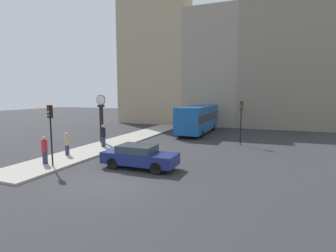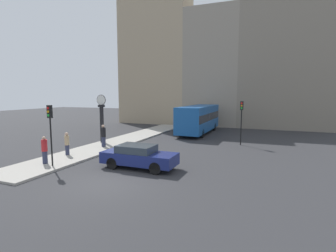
# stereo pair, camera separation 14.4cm
# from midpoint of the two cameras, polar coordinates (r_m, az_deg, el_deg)

# --- Properties ---
(ground_plane) EXTENTS (120.00, 120.00, 0.00)m
(ground_plane) POSITION_cam_midpoint_polar(r_m,az_deg,el_deg) (13.71, -12.63, -12.11)
(ground_plane) COLOR #2D2D30
(sidewalk_corner) EXTENTS (3.23, 25.66, 0.13)m
(sidewalk_corner) POSITION_cam_midpoint_polar(r_m,az_deg,el_deg) (25.48, -9.23, -3.01)
(sidewalk_corner) COLOR #A39E93
(sidewalk_corner) RESTS_ON ground_plane
(building_row) EXTENTS (29.50, 5.00, 19.52)m
(building_row) POSITION_cam_midpoint_polar(r_m,az_deg,el_deg) (38.40, 10.83, 14.09)
(building_row) COLOR tan
(building_row) RESTS_ON ground_plane
(sedan_car) EXTENTS (4.54, 1.73, 1.41)m
(sedan_car) POSITION_cam_midpoint_polar(r_m,az_deg,el_deg) (15.90, -6.13, -6.56)
(sedan_car) COLOR navy
(sedan_car) RESTS_ON ground_plane
(bus_distant) EXTENTS (2.62, 9.48, 3.11)m
(bus_distant) POSITION_cam_midpoint_polar(r_m,az_deg,el_deg) (29.90, 6.85, 1.79)
(bus_distant) COLOR #195199
(bus_distant) RESTS_ON ground_plane
(traffic_light_near) EXTENTS (0.26, 0.24, 3.67)m
(traffic_light_near) POSITION_cam_midpoint_polar(r_m,az_deg,el_deg) (16.95, -24.05, 0.67)
(traffic_light_near) COLOR black
(traffic_light_near) RESTS_ON sidewalk_corner
(traffic_light_far) EXTENTS (0.26, 0.24, 3.83)m
(traffic_light_far) POSITION_cam_midpoint_polar(r_m,az_deg,el_deg) (23.56, 15.88, 2.56)
(traffic_light_far) COLOR black
(traffic_light_far) RESTS_ON ground_plane
(street_clock) EXTENTS (0.92, 0.44, 4.26)m
(street_clock) POSITION_cam_midpoint_polar(r_m,az_deg,el_deg) (24.05, -14.05, 1.40)
(street_clock) COLOR black
(street_clock) RESTS_ON sidewalk_corner
(pedestrian_black_jacket) EXTENTS (0.39, 0.39, 1.82)m
(pedestrian_black_jacket) POSITION_cam_midpoint_polar(r_m,az_deg,el_deg) (22.16, -13.70, -2.08)
(pedestrian_black_jacket) COLOR #2D334C
(pedestrian_black_jacket) RESTS_ON sidewalk_corner
(pedestrian_red_top) EXTENTS (0.35, 0.35, 1.72)m
(pedestrian_red_top) POSITION_cam_midpoint_polar(r_m,az_deg,el_deg) (18.03, -25.08, -4.75)
(pedestrian_red_top) COLOR #2D334C
(pedestrian_red_top) RESTS_ON sidewalk_corner
(pedestrian_tan_coat) EXTENTS (0.32, 0.32, 1.62)m
(pedestrian_tan_coat) POSITION_cam_midpoint_polar(r_m,az_deg,el_deg) (19.96, -20.93, -3.57)
(pedestrian_tan_coat) COLOR #2D334C
(pedestrian_tan_coat) RESTS_ON sidewalk_corner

